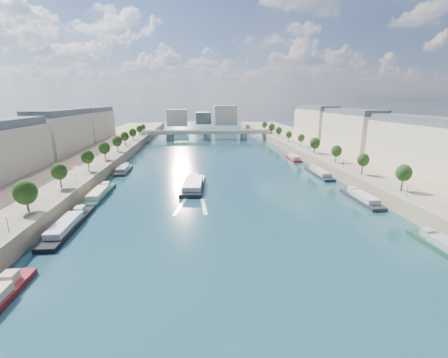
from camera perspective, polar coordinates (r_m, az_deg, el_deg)
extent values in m
plane|color=#0D3139|center=(140.00, -0.93, 0.97)|extent=(700.00, 700.00, 0.00)
cube|color=#9E8460|center=(151.82, -29.15, 1.13)|extent=(44.00, 520.00, 5.00)
cube|color=#9E8460|center=(161.84, 25.41, 2.33)|extent=(44.00, 520.00, 5.00)
cube|color=gray|center=(145.91, -23.88, 2.29)|extent=(14.00, 520.00, 0.10)
cube|color=gray|center=(154.20, 20.71, 3.22)|extent=(14.00, 520.00, 0.10)
cylinder|color=#382B1E|center=(93.05, -33.64, -4.42)|extent=(0.50, 0.50, 3.82)
ellipsoid|color=black|center=(92.08, -33.96, -2.30)|extent=(4.80, 4.80, 5.52)
cylinder|color=#382B1E|center=(113.81, -28.17, -0.52)|extent=(0.50, 0.50, 3.82)
ellipsoid|color=black|center=(113.01, -28.39, 1.24)|extent=(4.80, 4.80, 5.52)
cylinder|color=#382B1E|center=(135.64, -24.43, 2.16)|extent=(0.50, 0.50, 3.82)
ellipsoid|color=black|center=(134.97, -24.59, 3.65)|extent=(4.80, 4.80, 5.52)
cylinder|color=#382B1E|center=(158.10, -21.73, 4.08)|extent=(0.50, 0.50, 3.82)
ellipsoid|color=black|center=(157.53, -21.85, 5.36)|extent=(4.80, 4.80, 5.52)
cylinder|color=#382B1E|center=(180.95, -19.70, 5.51)|extent=(0.50, 0.50, 3.82)
ellipsoid|color=black|center=(180.46, -19.80, 6.64)|extent=(4.80, 4.80, 5.52)
cylinder|color=#382B1E|center=(204.07, -18.12, 6.62)|extent=(0.50, 0.50, 3.82)
ellipsoid|color=black|center=(203.63, -18.20, 7.62)|extent=(4.80, 4.80, 5.52)
cylinder|color=#382B1E|center=(227.37, -16.85, 7.50)|extent=(0.50, 0.50, 3.82)
ellipsoid|color=black|center=(226.98, -16.92, 8.40)|extent=(4.80, 4.80, 5.52)
cylinder|color=#382B1E|center=(250.81, -15.82, 8.21)|extent=(0.50, 0.50, 3.82)
ellipsoid|color=black|center=(250.45, -15.88, 9.02)|extent=(4.80, 4.80, 5.52)
cylinder|color=#382B1E|center=(274.34, -14.97, 8.79)|extent=(0.50, 0.50, 3.82)
ellipsoid|color=black|center=(274.01, -15.02, 9.54)|extent=(4.80, 4.80, 5.52)
cylinder|color=#382B1E|center=(111.18, 31.04, -1.23)|extent=(0.50, 0.50, 3.82)
ellipsoid|color=black|center=(110.37, 31.28, 0.57)|extent=(4.80, 4.80, 5.52)
cylinder|color=#382B1E|center=(130.53, 24.92, 1.65)|extent=(0.50, 0.50, 3.82)
ellipsoid|color=black|center=(129.84, 25.09, 3.19)|extent=(4.80, 4.80, 5.52)
cylinder|color=#382B1E|center=(151.22, 20.42, 3.75)|extent=(0.50, 0.50, 3.82)
ellipsoid|color=black|center=(150.63, 20.55, 5.09)|extent=(4.80, 4.80, 5.52)
cylinder|color=#382B1E|center=(172.77, 17.01, 5.33)|extent=(0.50, 0.50, 3.82)
ellipsoid|color=black|center=(172.25, 17.10, 6.50)|extent=(4.80, 4.80, 5.52)
cylinder|color=#382B1E|center=(194.89, 14.35, 6.53)|extent=(0.50, 0.50, 3.82)
ellipsoid|color=black|center=(194.43, 14.42, 7.58)|extent=(4.80, 4.80, 5.52)
cylinder|color=#382B1E|center=(217.41, 12.23, 7.48)|extent=(0.50, 0.50, 3.82)
ellipsoid|color=black|center=(217.00, 12.28, 8.42)|extent=(4.80, 4.80, 5.52)
cylinder|color=#382B1E|center=(240.22, 10.50, 8.25)|extent=(0.50, 0.50, 3.82)
ellipsoid|color=black|center=(239.84, 10.55, 9.10)|extent=(4.80, 4.80, 5.52)
cylinder|color=#382B1E|center=(263.24, 9.07, 8.87)|extent=(0.50, 0.50, 3.82)
ellipsoid|color=black|center=(262.90, 9.11, 9.65)|extent=(4.80, 4.80, 5.52)
cylinder|color=#382B1E|center=(286.42, 7.87, 9.39)|extent=(0.50, 0.50, 3.82)
ellipsoid|color=black|center=(286.10, 7.89, 10.11)|extent=(4.80, 4.80, 5.52)
cylinder|color=black|center=(82.01, -35.92, -7.07)|extent=(0.14, 0.14, 4.00)
sphere|color=#FFE5B2|center=(81.35, -36.14, -5.69)|extent=(0.36, 0.36, 0.36)
cylinder|color=black|center=(116.45, -26.32, 0.07)|extent=(0.14, 0.14, 4.00)
sphere|color=#FFE5B2|center=(115.99, -26.43, 1.07)|extent=(0.36, 0.36, 0.36)
cylinder|color=black|center=(153.61, -21.23, 3.87)|extent=(0.14, 0.14, 4.00)
sphere|color=#FFE5B2|center=(153.26, -21.31, 4.64)|extent=(0.36, 0.36, 0.36)
cylinder|color=black|center=(191.91, -18.13, 6.16)|extent=(0.14, 0.14, 4.00)
sphere|color=#FFE5B2|center=(191.63, -18.18, 6.78)|extent=(0.36, 0.36, 0.36)
cylinder|color=black|center=(230.80, -16.06, 7.68)|extent=(0.14, 0.14, 4.00)
sphere|color=#FFE5B2|center=(230.56, -16.09, 8.20)|extent=(0.36, 0.36, 0.36)
cylinder|color=black|center=(105.85, 31.52, -1.97)|extent=(0.14, 0.14, 4.00)
sphere|color=#FFE5B2|center=(105.34, 31.67, -0.87)|extent=(0.36, 0.36, 0.36)
cylinder|color=black|center=(138.71, 21.79, 2.73)|extent=(0.14, 0.14, 4.00)
sphere|color=#FFE5B2|center=(138.32, 21.87, 3.58)|extent=(0.36, 0.36, 0.36)
cylinder|color=black|center=(174.57, 15.88, 5.53)|extent=(0.14, 0.14, 4.00)
sphere|color=#FFE5B2|center=(174.26, 15.93, 6.21)|extent=(0.36, 0.36, 0.36)
cylinder|color=black|center=(211.92, 11.99, 7.34)|extent=(0.14, 0.14, 4.00)
sphere|color=#FFE5B2|center=(211.67, 12.02, 7.90)|extent=(0.36, 0.36, 0.36)
cylinder|color=black|center=(250.09, 9.26, 8.58)|extent=(0.14, 0.14, 4.00)
sphere|color=#FFE5B2|center=(249.88, 9.28, 9.05)|extent=(0.36, 0.36, 0.36)
cube|color=beige|center=(192.28, -28.47, 7.54)|extent=(16.00, 52.00, 20.00)
cube|color=#474C54|center=(191.50, -28.90, 10.97)|extent=(14.72, 50.44, 3.20)
cube|color=beige|center=(246.58, -23.36, 9.35)|extent=(16.00, 52.00, 20.00)
cube|color=#474C54|center=(245.97, -23.64, 12.03)|extent=(14.72, 50.44, 3.20)
cube|color=beige|center=(153.55, 33.32, 5.47)|extent=(16.00, 52.00, 20.00)
cube|color=#474C54|center=(152.57, 33.95, 9.75)|extent=(14.72, 50.44, 3.20)
cube|color=beige|center=(201.69, 23.12, 8.40)|extent=(16.00, 52.00, 20.00)
cube|color=#474C54|center=(200.95, 23.46, 11.68)|extent=(14.72, 50.44, 3.20)
cube|color=beige|center=(253.99, 16.90, 10.04)|extent=(16.00, 52.00, 20.00)
cube|color=#474C54|center=(253.40, 17.10, 12.65)|extent=(14.72, 50.44, 3.20)
cube|color=beige|center=(346.53, -8.89, 11.46)|extent=(22.00, 18.00, 18.00)
cube|color=beige|center=(357.69, 0.21, 12.06)|extent=(26.00, 20.00, 22.00)
cube|color=#474C54|center=(371.24, -3.95, 11.51)|extent=(18.00, 16.00, 14.00)
cube|color=#C1B79E|center=(262.14, -3.19, 8.85)|extent=(112.00, 11.00, 2.20)
cube|color=#C1B79E|center=(257.02, -3.14, 9.07)|extent=(112.00, 0.80, 0.90)
cube|color=#C1B79E|center=(266.96, -3.24, 9.28)|extent=(112.00, 0.80, 0.90)
cylinder|color=#C1B79E|center=(263.18, -10.22, 7.85)|extent=(6.40, 6.40, 5.00)
cylinder|color=#C1B79E|center=(262.56, -3.18, 8.05)|extent=(6.40, 6.40, 5.00)
cylinder|color=#C1B79E|center=(265.82, 3.80, 8.12)|extent=(6.40, 6.40, 5.00)
cube|color=#C1B79E|center=(265.53, -14.56, 7.67)|extent=(6.00, 12.00, 5.00)
cube|color=#C1B79E|center=(269.77, 8.04, 8.11)|extent=(6.00, 12.00, 5.00)
cube|color=black|center=(119.35, -5.91, -1.38)|extent=(10.05, 28.87, 2.03)
cube|color=silver|center=(116.64, -5.94, -0.78)|extent=(7.91, 18.86, 1.82)
cube|color=silver|center=(127.06, -5.92, 0.52)|extent=(4.28, 3.68, 1.80)
cube|color=silver|center=(103.34, -7.70, -4.26)|extent=(6.13, 25.75, 0.04)
cube|color=silver|center=(103.27, -4.15, -4.17)|extent=(2.57, 26.03, 0.04)
cube|color=#C7B895|center=(70.07, -35.68, -14.94)|extent=(2.50, 2.73, 1.80)
cube|color=black|center=(92.22, -27.43, -8.10)|extent=(5.00, 28.52, 1.80)
cube|color=silver|center=(89.67, -28.09, -7.65)|extent=(4.10, 15.69, 1.60)
cube|color=silver|center=(99.03, -25.78, -5.25)|extent=(2.50, 3.42, 1.80)
cube|color=#1A4333|center=(117.05, -22.52, -2.86)|extent=(5.00, 25.54, 1.80)
cube|color=beige|center=(114.71, -22.89, -2.35)|extent=(4.10, 14.05, 1.60)
cube|color=beige|center=(123.60, -21.61, -0.99)|extent=(2.50, 3.07, 1.80)
cube|color=#2A2A2C|center=(152.28, -18.56, 1.44)|extent=(5.00, 19.75, 1.80)
cube|color=gray|center=(150.41, -18.74, 1.93)|extent=(4.10, 10.86, 1.60)
cube|color=gray|center=(157.54, -18.15, 2.58)|extent=(2.50, 2.37, 1.80)
cube|color=#1C4633|center=(86.34, 36.73, -11.01)|extent=(5.00, 20.54, 1.80)
cube|color=#94939B|center=(89.82, 34.32, -8.43)|extent=(2.50, 2.47, 1.80)
cube|color=#2A2A2D|center=(113.23, 24.68, -3.67)|extent=(5.00, 21.68, 1.80)
cube|color=beige|center=(111.33, 25.21, -3.11)|extent=(4.10, 11.93, 1.60)
cube|color=beige|center=(118.10, 23.23, -1.86)|extent=(2.50, 2.60, 1.80)
cube|color=#1A243A|center=(144.33, 17.61, 0.81)|extent=(5.00, 24.39, 1.80)
cube|color=#C5B994|center=(142.21, 17.97, 1.28)|extent=(4.10, 13.42, 1.60)
cube|color=#C5B994|center=(150.50, 16.60, 2.15)|extent=(2.50, 2.93, 1.80)
cube|color=maroon|center=(177.95, 13.05, 3.69)|extent=(5.00, 17.40, 1.80)
cube|color=silver|center=(176.34, 13.22, 4.14)|extent=(4.10, 9.57, 1.60)
cube|color=silver|center=(182.49, 12.57, 4.57)|extent=(2.50, 2.09, 1.80)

